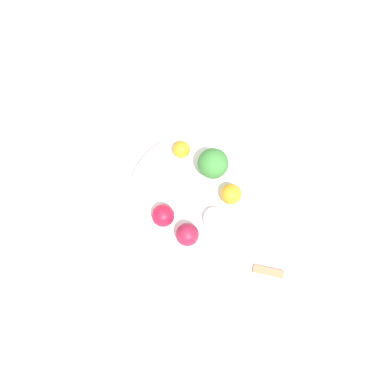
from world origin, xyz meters
name	(u,v)px	position (x,y,z in m)	size (l,w,h in m)	color
ground_plane	(192,198)	(0.00, 0.00, 0.00)	(6.00, 6.00, 0.00)	gray
table_surface	(192,197)	(0.00, 0.00, 0.01)	(1.20, 1.20, 0.02)	silver
bowl	(192,195)	(0.00, 0.00, 0.03)	(0.26, 0.26, 0.03)	white
broccoli	(213,164)	(0.03, 0.06, 0.09)	(0.06, 0.06, 0.07)	#99C17A
apple_red	(163,216)	(-0.04, -0.06, 0.07)	(0.04, 0.04, 0.04)	#B7142D
apple_green	(187,235)	(0.01, -0.09, 0.07)	(0.05, 0.05, 0.05)	maroon
orange_front	(231,194)	(0.08, 0.01, 0.07)	(0.04, 0.04, 0.04)	orange
orange_back	(181,150)	(-0.04, 0.08, 0.06)	(0.04, 0.04, 0.04)	orange
small_cup	(215,219)	(0.06, -0.04, 0.06)	(0.04, 0.04, 0.02)	#EA9EC6
napkin	(99,284)	(-0.13, -0.22, 0.02)	(0.15, 0.14, 0.01)	white
spoon	(268,271)	(0.19, -0.11, 0.02)	(0.06, 0.02, 0.01)	olive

